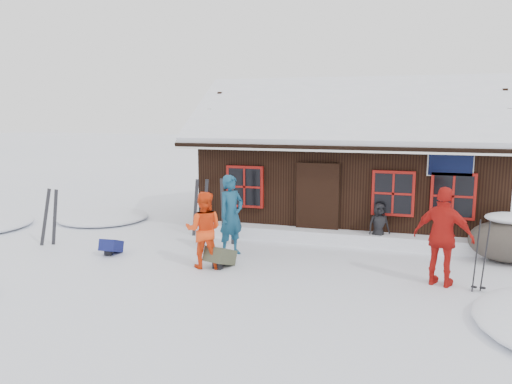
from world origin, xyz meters
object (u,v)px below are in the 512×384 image
skier_teal (231,215)px  skier_orange_right (443,237)px  skier_crouched (379,225)px  ski_pair_left (50,218)px  backpack_blue (111,249)px  ski_poles (481,257)px  skier_orange_left (204,230)px  boulder (509,240)px  backpack_olive (220,259)px

skier_teal → skier_orange_right: (4.65, -0.84, 0.02)m
skier_crouched → ski_pair_left: ski_pair_left is taller
backpack_blue → ski_poles: bearing=-5.8°
skier_crouched → ski_poles: 3.34m
skier_orange_left → boulder: (6.43, 2.36, -0.32)m
skier_teal → boulder: bearing=-49.3°
skier_orange_left → skier_teal: bearing=-116.6°
ski_pair_left → skier_orange_right: bearing=-12.6°
backpack_blue → skier_teal: bearing=12.1°
ski_poles → skier_orange_right: bearing=166.9°
skier_orange_right → ski_pair_left: skier_orange_right is taller
skier_orange_left → skier_orange_right: size_ratio=0.86×
backpack_olive → skier_crouched: bearing=55.8°
boulder → backpack_blue: 9.19m
skier_teal → ski_poles: (5.32, -0.99, -0.28)m
ski_poles → backpack_blue: bearing=178.9°
skier_orange_left → backpack_blue: size_ratio=3.27×
backpack_olive → skier_orange_right: bearing=18.1°
skier_crouched → ski_poles: bearing=-79.2°
skier_crouched → skier_orange_left: bearing=-168.1°
skier_orange_left → skier_orange_right: skier_orange_right is taller
boulder → ski_pair_left: ski_pair_left is taller
skier_orange_right → skier_crouched: skier_orange_right is taller
skier_orange_left → skier_orange_right: 4.90m
skier_orange_left → ski_poles: (5.55, 0.11, -0.17)m
skier_orange_right → backpack_olive: 4.64m
skier_orange_right → ski_pair_left: 9.34m
skier_orange_right → boulder: size_ratio=1.13×
skier_teal → ski_poles: bearing=-71.4°
skier_orange_right → ski_pair_left: size_ratio=1.29×
skier_orange_left → backpack_blue: 2.62m
skier_orange_right → skier_crouched: size_ratio=1.74×
skier_orange_left → ski_pair_left: bearing=-21.6°
ski_pair_left → backpack_blue: (1.94, -0.29, -0.57)m
ski_pair_left → skier_crouched: bearing=4.8°
skier_orange_left → skier_crouched: 4.51m
ski_poles → backpack_olive: (-5.23, 0.00, -0.51)m
skier_orange_left → backpack_olive: skier_orange_left is taller
ski_pair_left → boulder: bearing=-1.4°
ski_pair_left → backpack_blue: ski_pair_left is taller
skier_teal → ski_poles: size_ratio=1.34×
skier_orange_right → backpack_blue: 7.44m
skier_orange_right → backpack_olive: (-4.56, -0.15, -0.81)m
skier_teal → boulder: 6.34m
boulder → ski_pair_left: size_ratio=1.15×
skier_crouched → backpack_blue: (-6.06, -2.51, -0.42)m
boulder → backpack_olive: boulder is taller
ski_pair_left → backpack_olive: 4.82m
skier_crouched → boulder: bearing=-34.4°
skier_teal → backpack_olive: size_ratio=3.12×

